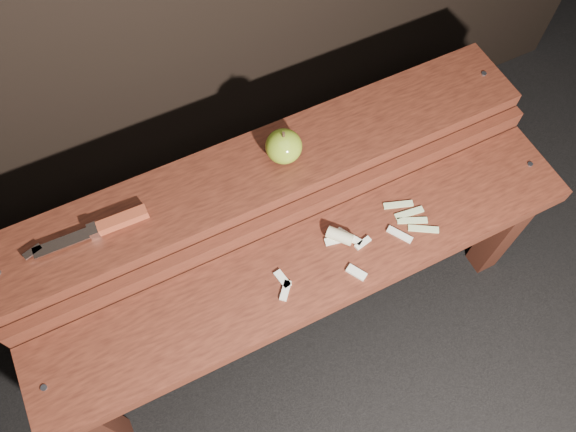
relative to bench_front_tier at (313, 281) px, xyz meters
name	(u,v)px	position (x,y,z in m)	size (l,w,h in m)	color
ground	(298,310)	(0.00, 0.06, -0.35)	(60.00, 60.00, 0.00)	black
bench_front_tier	(313,281)	(0.00, 0.00, 0.00)	(1.20, 0.20, 0.42)	#3A170E
bench_rear_tier	(267,186)	(0.00, 0.23, 0.06)	(1.20, 0.21, 0.50)	#3A170E
apple	(284,146)	(0.04, 0.23, 0.18)	(0.08, 0.08, 0.08)	olive
knife	(107,226)	(-0.34, 0.23, 0.16)	(0.25, 0.04, 0.02)	#983C21
apple_scraps	(353,239)	(0.10, 0.02, 0.07)	(0.38, 0.14, 0.03)	beige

